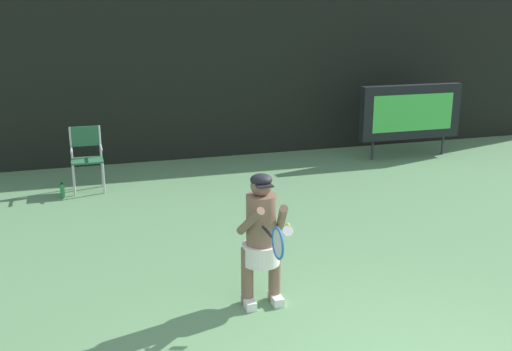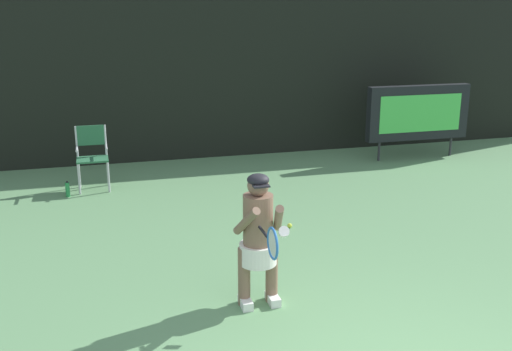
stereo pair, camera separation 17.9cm
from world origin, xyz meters
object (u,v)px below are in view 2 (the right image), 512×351
scoreboard (418,113)px  tennis_racket (272,243)px  water_bottle (68,190)px  umpire_chair (92,154)px  tennis_player (258,236)px  tennis_ball_loose (290,226)px

scoreboard → tennis_racket: size_ratio=3.65×
water_bottle → umpire_chair: bearing=39.6°
umpire_chair → tennis_player: 4.99m
umpire_chair → tennis_player: (1.60, -4.72, 0.14)m
water_bottle → tennis_ball_loose: 3.86m
scoreboard → tennis_racket: bearing=-130.2°
umpire_chair → water_bottle: 0.75m
umpire_chair → tennis_ball_loose: (2.64, -2.70, -0.58)m
scoreboard → tennis_ball_loose: (-3.79, -3.14, -0.91)m
tennis_player → tennis_racket: bearing=-93.6°
umpire_chair → tennis_racket: size_ratio=1.79×
water_bottle → tennis_racket: (2.00, -4.96, 0.80)m
scoreboard → umpire_chair: size_ratio=2.04×
tennis_ball_loose → scoreboard: bearing=39.7°
scoreboard → tennis_ball_loose: size_ratio=32.35×
tennis_racket → tennis_ball_loose: 2.96m
umpire_chair → tennis_racket: tennis_racket is taller
tennis_player → tennis_racket: tennis_player is taller
tennis_player → tennis_ball_loose: size_ratio=20.86×
tennis_racket → tennis_player: bearing=81.6°
umpire_chair → tennis_ball_loose: size_ratio=15.88×
scoreboard → water_bottle: 6.95m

